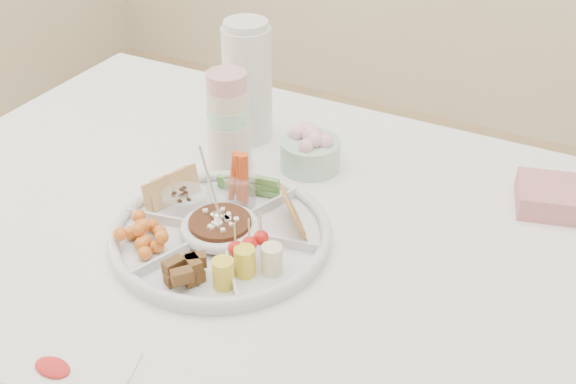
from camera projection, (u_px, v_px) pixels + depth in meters
The scene contains 14 objects.
dining_table at pixel (276, 371), 1.51m from camera, with size 1.52×1.02×0.76m, color white.
party_tray at pixel (221, 231), 1.25m from camera, with size 0.38×0.38×0.04m, color silver.
bean_dip at pixel (220, 228), 1.25m from camera, with size 0.11×0.11×0.04m, color #472D1B.
tortillas at pixel (293, 212), 1.27m from camera, with size 0.11×0.11×0.07m, color olive, non-canonical shape.
carrot_cucumber at pixel (246, 173), 1.33m from camera, with size 0.11×0.11×0.10m, color #D84819, non-canonical shape.
pita_raisins at pixel (176, 191), 1.32m from camera, with size 0.11×0.11×0.06m, color tan, non-canonical shape.
cherries at pixel (144, 235), 1.22m from camera, with size 0.11×0.11×0.04m, color orange, non-canonical shape.
granola_chunks at pixel (190, 271), 1.14m from camera, with size 0.09×0.09×0.04m, color brown, non-canonical shape.
banana_tomato at pixel (270, 248), 1.15m from camera, with size 0.11×0.11×0.09m, color #F8F468, non-canonical shape.
cup_stack at pixel (228, 115), 1.41m from camera, with size 0.09×0.09×0.24m, color #AFBFA3.
thermos at pixel (247, 80), 1.51m from camera, with size 0.10×0.10×0.27m, color silver.
flower_bowl at pixel (310, 148), 1.45m from camera, with size 0.12×0.12×0.09m, color #A8ECD0.
napkin_stack at pixel (555, 197), 1.34m from camera, with size 0.14×0.12×0.05m, color #C37680.
placemat at pixel (37, 363), 1.02m from camera, with size 0.28×0.09×0.01m, color white.
Camera 1 is at (0.51, -0.92, 1.53)m, focal length 45.00 mm.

